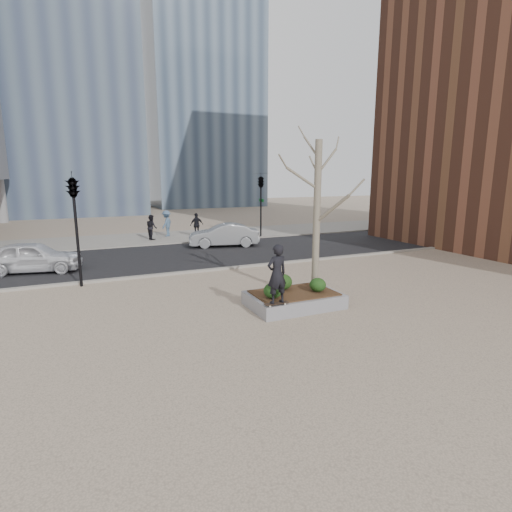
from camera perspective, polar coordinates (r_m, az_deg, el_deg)
name	(u,v)px	position (r m, az deg, el deg)	size (l,w,h in m)	color
ground	(267,310)	(13.18, 1.57, -7.74)	(120.00, 120.00, 0.00)	tan
street	(189,255)	(22.31, -9.59, 0.12)	(60.00, 8.00, 0.02)	black
far_sidewalk	(163,237)	(29.05, -13.09, 2.59)	(60.00, 6.00, 0.02)	gray
planter	(294,300)	(13.55, 5.42, -6.24)	(3.00, 2.00, 0.45)	gray
planter_mulch	(294,293)	(13.48, 5.44, -5.25)	(2.70, 1.70, 0.04)	#382314
sycamore_tree	(317,192)	(13.70, 8.77, 9.06)	(2.80, 2.80, 6.60)	gray
shrub_left	(273,291)	(12.71, 2.41, -4.96)	(0.59, 0.59, 0.50)	#103311
shrub_middle	(283,282)	(13.68, 3.84, -3.70)	(0.64, 0.64, 0.54)	#1A3912
shrub_right	(318,285)	(13.57, 8.82, -4.10)	(0.55, 0.55, 0.47)	black
skateboard	(277,304)	(12.23, 2.95, -6.87)	(0.78, 0.20, 0.07)	black
skateboarder	(277,274)	(11.97, 3.00, -2.59)	(0.66, 0.43, 1.81)	black
police_car	(33,257)	(20.63, -29.28, -0.11)	(1.66, 4.13, 1.41)	silver
car_silver	(224,235)	(24.68, -4.62, 2.99)	(1.48, 4.24, 1.40)	#969A9E
car_third	(408,225)	(32.05, 20.89, 4.15)	(1.86, 4.57, 1.33)	#51525D
pedestrian_a	(152,227)	(28.15, -14.68, 4.01)	(0.83, 0.64, 1.70)	black
pedestrian_b	(167,223)	(29.43, -12.65, 4.57)	(1.20, 0.69, 1.85)	#486381
pedestrian_c	(197,225)	(28.94, -8.47, 4.43)	(0.98, 0.41, 1.68)	black
traffic_light_near	(77,230)	(16.94, -24.25, 3.38)	(0.60, 2.48, 4.50)	black
traffic_light_far	(261,205)	(28.50, 0.70, 7.25)	(0.60, 2.48, 4.50)	black
building_glass_a	(54,7)	(56.24, -26.93, 29.15)	(16.00, 16.00, 45.00)	slate
building_glass_b	(197,5)	(65.93, -8.47, 31.90)	(15.00, 15.00, 55.00)	slate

